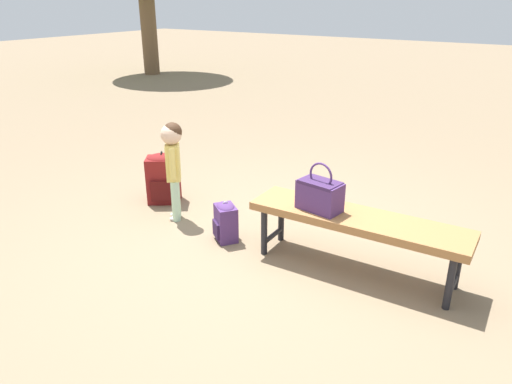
{
  "coord_description": "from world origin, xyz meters",
  "views": [
    {
      "loc": [
        -1.94,
        2.97,
        1.93
      ],
      "look_at": [
        0.04,
        -0.03,
        0.45
      ],
      "focal_mm": 33.79,
      "sensor_mm": 36.0,
      "label": 1
    }
  ],
  "objects": [
    {
      "name": "child_standing",
      "position": [
        0.9,
        -0.0,
        0.61
      ],
      "size": [
        0.19,
        0.21,
        0.91
      ],
      "color": "#B2D8B2",
      "rests_on": "ground"
    },
    {
      "name": "handbag",
      "position": [
        -0.54,
        -0.0,
        0.58
      ],
      "size": [
        0.34,
        0.23,
        0.37
      ],
      "color": "#4C2D66",
      "rests_on": "park_bench"
    },
    {
      "name": "backpack_small",
      "position": [
        0.27,
        0.08,
        0.18
      ],
      "size": [
        0.26,
        0.25,
        0.35
      ],
      "color": "#4C2D66",
      "rests_on": "ground"
    },
    {
      "name": "ground_plane",
      "position": [
        0.0,
        0.0,
        0.0
      ],
      "size": [
        40.0,
        40.0,
        0.0
      ],
      "primitive_type": "plane",
      "color": "#7F6B51",
      "rests_on": "ground"
    },
    {
      "name": "backpack_large",
      "position": [
        1.28,
        -0.24,
        0.26
      ],
      "size": [
        0.39,
        0.37,
        0.53
      ],
      "color": "maroon",
      "rests_on": "ground"
    },
    {
      "name": "park_bench",
      "position": [
        -0.82,
        -0.06,
        0.39
      ],
      "size": [
        1.61,
        0.45,
        0.45
      ],
      "color": "#9E6B3D",
      "rests_on": "ground"
    }
  ]
}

